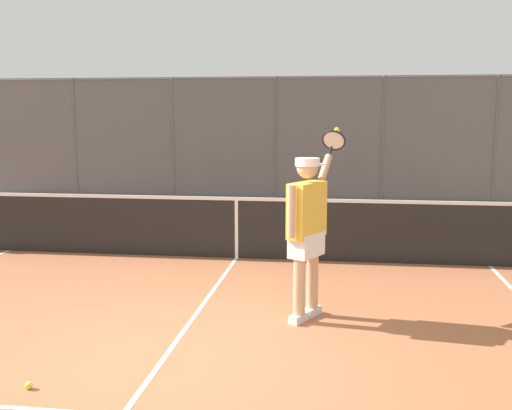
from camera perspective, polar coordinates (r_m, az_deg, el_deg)
ground_plane at (r=5.78m, az=-8.87°, el=-14.34°), size 60.00×60.00×0.00m
fence_backdrop at (r=15.56m, az=2.06°, el=5.57°), size 18.35×1.37×3.12m
tennis_net at (r=9.49m, az=-1.82°, el=-2.05°), size 9.85×0.09×1.07m
tennis_player at (r=6.62m, az=4.80°, el=-1.76°), size 0.64×1.40×2.07m
tennis_ball_mid_court at (r=5.54m, az=-20.41°, el=-15.48°), size 0.07×0.07×0.07m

